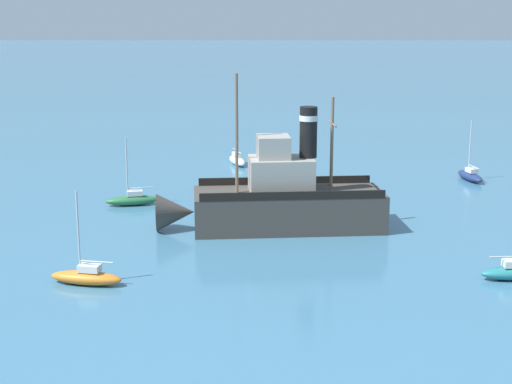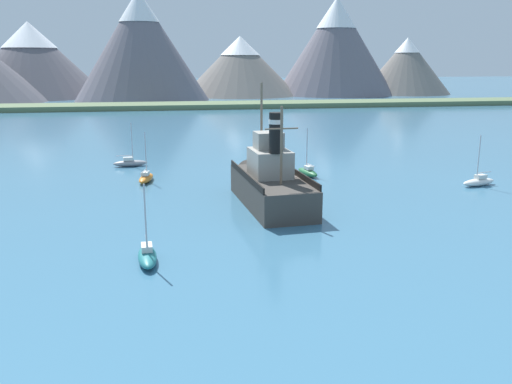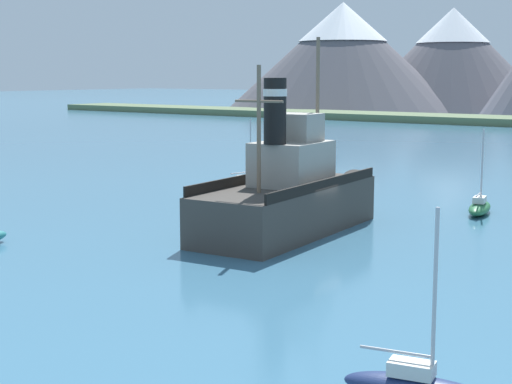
{
  "view_description": "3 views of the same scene",
  "coord_description": "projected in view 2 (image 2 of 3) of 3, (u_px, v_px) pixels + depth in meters",
  "views": [
    {
      "loc": [
        -49.68,
        1.72,
        13.76
      ],
      "look_at": [
        0.44,
        1.8,
        1.98
      ],
      "focal_mm": 55.0,
      "sensor_mm": 36.0,
      "label": 1
    },
    {
      "loc": [
        -9.55,
        -42.91,
        11.88
      ],
      "look_at": [
        -2.85,
        -2.24,
        1.69
      ],
      "focal_mm": 38.0,
      "sensor_mm": 36.0,
      "label": 2
    },
    {
      "loc": [
        20.59,
        -32.66,
        7.96
      ],
      "look_at": [
        -1.72,
        -2.24,
        2.29
      ],
      "focal_mm": 55.0,
      "sensor_mm": 36.0,
      "label": 3
    }
  ],
  "objects": [
    {
      "name": "ground_plane",
      "position": [
        285.0,
        204.0,
        45.46
      ],
      "size": [
        600.0,
        600.0,
        0.0
      ],
      "primitive_type": "plane",
      "color": "teal"
    },
    {
      "name": "mountain_ridge",
      "position": [
        149.0,
        54.0,
        165.78
      ],
      "size": [
        182.12,
        69.07,
        31.66
      ],
      "color": "#56545B",
      "rests_on": "ground"
    },
    {
      "name": "shoreline_strip",
      "position": [
        205.0,
        105.0,
        133.8
      ],
      "size": [
        240.0,
        12.0,
        1.2
      ],
      "primitive_type": "cube",
      "color": "#5B704C",
      "rests_on": "ground"
    },
    {
      "name": "old_tugboat",
      "position": [
        269.0,
        182.0,
        45.13
      ],
      "size": [
        5.37,
        14.63,
        9.9
      ],
      "color": "#423D38",
      "rests_on": "ground"
    },
    {
      "name": "sailboat_white",
      "position": [
        479.0,
        181.0,
        51.86
      ],
      "size": [
        3.96,
        2.11,
        4.9
      ],
      "color": "white",
      "rests_on": "ground"
    },
    {
      "name": "sailboat_orange",
      "position": [
        146.0,
        178.0,
        53.49
      ],
      "size": [
        1.84,
        3.94,
        4.9
      ],
      "color": "orange",
      "rests_on": "ground"
    },
    {
      "name": "sailboat_teal",
      "position": [
        147.0,
        255.0,
        32.35
      ],
      "size": [
        1.34,
        3.86,
        4.9
      ],
      "color": "#23757A",
      "rests_on": "ground"
    },
    {
      "name": "sailboat_grey",
      "position": [
        130.0,
        163.0,
        61.15
      ],
      "size": [
        3.89,
        1.48,
        4.9
      ],
      "color": "gray",
      "rests_on": "ground"
    },
    {
      "name": "sailboat_green",
      "position": [
        308.0,
        172.0,
        56.32
      ],
      "size": [
        1.87,
        3.95,
        4.9
      ],
      "color": "#286B3D",
      "rests_on": "ground"
    }
  ]
}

